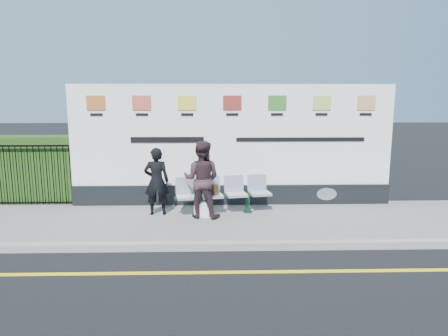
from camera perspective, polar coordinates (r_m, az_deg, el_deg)
name	(u,v)px	position (r m, az deg, el deg)	size (l,w,h in m)	color
ground	(211,273)	(6.66, -1.81, -14.72)	(80.00, 80.00, 0.00)	black
pavement	(212,222)	(8.98, -1.72, -7.70)	(14.00, 3.00, 0.12)	slate
kerb	(212,246)	(7.56, -1.77, -11.07)	(14.00, 0.18, 0.14)	gray
yellow_line	(211,272)	(6.66, -1.81, -14.69)	(14.00, 0.10, 0.01)	yellow
billboard	(232,153)	(10.01, 1.14, 2.13)	(8.00, 0.30, 3.00)	black
hedge	(37,169)	(11.48, -25.18, -0.08)	(2.35, 0.70, 1.70)	#244815
railing	(29,175)	(11.09, -26.07, -0.89)	(2.05, 0.06, 1.54)	black
bench	(224,204)	(9.33, 0.00, -5.12)	(2.19, 0.57, 0.47)	silver
woman_left	(157,181)	(9.28, -9.60, -1.88)	(0.57, 0.37, 1.56)	black
woman_right	(202,179)	(8.94, -3.20, -1.62)	(0.85, 0.66, 1.74)	#372328
handbag_brown	(212,190)	(9.19, -1.75, -3.10)	(0.29, 0.13, 0.23)	black
carrier_bag_white	(202,210)	(9.11, -3.21, -5.95)	(0.33, 0.20, 0.33)	white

